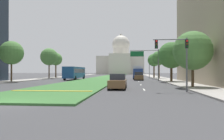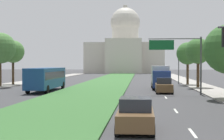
{
  "view_description": "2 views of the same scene",
  "coord_description": "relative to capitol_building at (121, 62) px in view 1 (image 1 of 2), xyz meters",
  "views": [
    {
      "loc": [
        7.41,
        -11.98,
        1.99
      ],
      "look_at": [
        0.63,
        61.6,
        2.37
      ],
      "focal_mm": 34.84,
      "sensor_mm": 36.0,
      "label": 1
    },
    {
      "loc": [
        6.08,
        -6.11,
        3.44
      ],
      "look_at": [
        1.89,
        45.35,
        2.56
      ],
      "focal_mm": 55.98,
      "sensor_mm": 36.0,
      "label": 2
    }
  ],
  "objects": [
    {
      "name": "lane_dashes_right",
      "position": [
        8.69,
        -94.37,
        -8.39
      ],
      "size": [
        0.16,
        54.13,
        0.01
      ],
      "color": "silver",
      "rests_on": "ground_plane"
    },
    {
      "name": "street_tree_right_near",
      "position": [
        14.56,
        -118.47,
        -3.98
      ],
      "size": [
        4.61,
        4.61,
        6.72
      ],
      "color": "#4C3823",
      "rests_on": "ground_plane"
    },
    {
      "name": "street_tree_right_distant",
      "position": [
        13.69,
        -82.01,
        -3.27
      ],
      "size": [
        3.62,
        3.62,
        6.97
      ],
      "color": "#4C3823",
      "rests_on": "ground_plane"
    },
    {
      "name": "box_truck_delivery",
      "position": [
        8.83,
        -90.77,
        -6.71
      ],
      "size": [
        2.4,
        6.4,
        3.2
      ],
      "color": "navy",
      "rests_on": "ground_plane"
    },
    {
      "name": "sidewalk_right",
      "position": [
        15.15,
        -79.43,
        -8.32
      ],
      "size": [
        4.0,
        120.39,
        0.15
      ],
      "primitive_type": "cube",
      "color": "#9E9991",
      "rests_on": "ground_plane"
    },
    {
      "name": "sedan_midblock",
      "position": [
        8.87,
        -97.18,
        -7.55
      ],
      "size": [
        2.02,
        4.61,
        1.81
      ],
      "color": "brown",
      "rests_on": "ground_plane"
    },
    {
      "name": "sedan_distant",
      "position": [
        -8.55,
        -86.59,
        -7.56
      ],
      "size": [
        2.15,
        4.38,
        1.77
      ],
      "color": "silver",
      "rests_on": "ground_plane"
    },
    {
      "name": "overhead_guide_sign",
      "position": [
        10.6,
        -99.34,
        -3.72
      ],
      "size": [
        5.96,
        0.2,
        6.5
      ],
      "color": "#515456",
      "rests_on": "ground_plane"
    },
    {
      "name": "street_tree_right_mid",
      "position": [
        14.51,
        -104.83,
        -3.53
      ],
      "size": [
        4.78,
        4.78,
        7.26
      ],
      "color": "#4C3823",
      "rests_on": "ground_plane"
    },
    {
      "name": "street_tree_right_far",
      "position": [
        14.21,
        -88.92,
        -3.14
      ],
      "size": [
        3.63,
        3.63,
        7.11
      ],
      "color": "#4C3823",
      "rests_on": "ground_plane"
    },
    {
      "name": "street_tree_left_mid",
      "position": [
        -14.24,
        -107.65,
        -3.11
      ],
      "size": [
        4.26,
        4.26,
        7.42
      ],
      "color": "#4C3823",
      "rests_on": "ground_plane"
    },
    {
      "name": "median_curb_nose",
      "position": [
        0.0,
        -125.42,
        -8.23
      ],
      "size": [
        7.62,
        0.5,
        0.04
      ],
      "primitive_type": "cube",
      "color": "gold",
      "rests_on": "grass_median"
    },
    {
      "name": "street_tree_left_far",
      "position": [
        -14.48,
        -89.2,
        -2.61
      ],
      "size": [
        4.55,
        4.55,
        8.07
      ],
      "color": "#4C3823",
      "rests_on": "ground_plane"
    },
    {
      "name": "city_bus",
      "position": [
        -5.84,
        -95.58,
        -6.62
      ],
      "size": [
        2.62,
        11.0,
        2.95
      ],
      "color": "#1E4C8C",
      "rests_on": "ground_plane"
    },
    {
      "name": "traffic_light_near_right",
      "position": [
        11.8,
        -123.54,
        -4.59
      ],
      "size": [
        3.34,
        0.35,
        5.2
      ],
      "color": "#515456",
      "rests_on": "ground_plane"
    },
    {
      "name": "grass_median",
      "position": [
        0.0,
        -72.74,
        -8.32
      ],
      "size": [
        8.46,
        120.39,
        0.14
      ],
      "primitive_type": "cube",
      "color": "#386B33",
      "rests_on": "ground_plane"
    },
    {
      "name": "traffic_light_far_right",
      "position": [
        12.65,
        -78.4,
        -5.08
      ],
      "size": [
        0.28,
        0.35,
        5.2
      ],
      "color": "#515456",
      "rests_on": "ground_plane"
    },
    {
      "name": "sedan_lead_stopped",
      "position": [
        5.84,
        -120.98,
        -7.6
      ],
      "size": [
        1.91,
        4.18,
        1.69
      ],
      "color": "brown",
      "rests_on": "ground_plane"
    },
    {
      "name": "sidewalk_left",
      "position": [
        -15.15,
        -79.43,
        -8.32
      ],
      "size": [
        4.0,
        120.39,
        0.15
      ],
      "primitive_type": "cube",
      "color": "#9E9991",
      "rests_on": "ground_plane"
    },
    {
      "name": "ground_plane",
      "position": [
        0.0,
        -66.05,
        -8.39
      ],
      "size": [
        294.28,
        294.28,
        0.0
      ],
      "primitive_type": "plane",
      "color": "#3D3D3F"
    },
    {
      "name": "street_tree_left_distant",
      "position": [
        -14.64,
        -83.66,
        -2.95
      ],
      "size": [
        3.68,
        3.68,
        7.32
      ],
      "color": "#4C3823",
      "rests_on": "ground_plane"
    },
    {
      "name": "capitol_building",
      "position": [
        0.0,
        0.0,
        0.0
      ],
      "size": [
        29.76,
        29.09,
        26.93
      ],
      "color": "beige",
      "rests_on": "ground_plane"
    }
  ]
}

